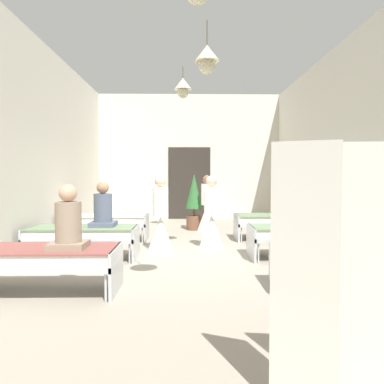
{
  "coord_description": "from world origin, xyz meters",
  "views": [
    {
      "loc": [
        -0.16,
        -6.62,
        1.49
      ],
      "look_at": [
        0.0,
        1.49,
        1.11
      ],
      "focal_mm": 35.19,
      "sensor_mm": 36.0,
      "label": 1
    }
  ],
  "objects_px": {
    "nurse_far_aisle": "(211,223)",
    "nurse_near_aisle": "(207,211)",
    "bed_left_row_2": "(106,221)",
    "bed_right_row_1": "(303,234)",
    "bed_right_row_2": "(277,221)",
    "privacy_screen": "(369,277)",
    "nurse_mid_aisle": "(160,225)",
    "bed_right_row_0": "(350,257)",
    "patient_seated_primary": "(103,210)",
    "bed_left_row_0": "(42,258)",
    "bed_left_row_1": "(83,234)",
    "patient_seated_secondary": "(68,225)",
    "potted_plant": "(194,199)"
  },
  "relations": [
    {
      "from": "nurse_mid_aisle",
      "to": "patient_seated_primary",
      "type": "xyz_separation_m",
      "value": [
        -0.98,
        -0.54,
        0.34
      ]
    },
    {
      "from": "bed_left_row_0",
      "to": "bed_right_row_0",
      "type": "bearing_deg",
      "value": 0.0
    },
    {
      "from": "patient_seated_primary",
      "to": "privacy_screen",
      "type": "height_order",
      "value": "privacy_screen"
    },
    {
      "from": "bed_left_row_0",
      "to": "patient_seated_secondary",
      "type": "height_order",
      "value": "patient_seated_secondary"
    },
    {
      "from": "bed_left_row_2",
      "to": "privacy_screen",
      "type": "relative_size",
      "value": 1.12
    },
    {
      "from": "bed_left_row_0",
      "to": "bed_left_row_1",
      "type": "height_order",
      "value": "same"
    },
    {
      "from": "bed_left_row_2",
      "to": "nurse_far_aisle",
      "type": "xyz_separation_m",
      "value": [
        2.33,
        -1.04,
        0.09
      ]
    },
    {
      "from": "bed_left_row_2",
      "to": "nurse_near_aisle",
      "type": "xyz_separation_m",
      "value": [
        2.37,
        1.24,
        0.09
      ]
    },
    {
      "from": "bed_right_row_1",
      "to": "bed_left_row_2",
      "type": "relative_size",
      "value": 1.0
    },
    {
      "from": "bed_right_row_1",
      "to": "bed_left_row_2",
      "type": "bearing_deg",
      "value": 154.09
    },
    {
      "from": "nurse_far_aisle",
      "to": "nurse_near_aisle",
      "type": "bearing_deg",
      "value": -52.49
    },
    {
      "from": "bed_right_row_2",
      "to": "bed_right_row_1",
      "type": "bearing_deg",
      "value": -90.0
    },
    {
      "from": "privacy_screen",
      "to": "bed_right_row_2",
      "type": "bearing_deg",
      "value": 88.39
    },
    {
      "from": "potted_plant",
      "to": "privacy_screen",
      "type": "relative_size",
      "value": 0.89
    },
    {
      "from": "patient_seated_primary",
      "to": "nurse_far_aisle",
      "type": "bearing_deg",
      "value": 22.69
    },
    {
      "from": "patient_seated_secondary",
      "to": "bed_right_row_0",
      "type": "bearing_deg",
      "value": 0.77
    },
    {
      "from": "bed_left_row_1",
      "to": "nurse_mid_aisle",
      "type": "bearing_deg",
      "value": 23.36
    },
    {
      "from": "patient_seated_secondary",
      "to": "potted_plant",
      "type": "xyz_separation_m",
      "value": [
        1.7,
        5.42,
        -0.04
      ]
    },
    {
      "from": "nurse_near_aisle",
      "to": "bed_left_row_0",
      "type": "bearing_deg",
      "value": 43.23
    },
    {
      "from": "nurse_far_aisle",
      "to": "privacy_screen",
      "type": "bearing_deg",
      "value": 135.45
    },
    {
      "from": "bed_right_row_2",
      "to": "privacy_screen",
      "type": "xyz_separation_m",
      "value": [
        -0.95,
        -6.2,
        0.41
      ]
    },
    {
      "from": "bed_left_row_2",
      "to": "nurse_mid_aisle",
      "type": "bearing_deg",
      "value": -44.89
    },
    {
      "from": "bed_right_row_0",
      "to": "patient_seated_secondary",
      "type": "xyz_separation_m",
      "value": [
        -3.56,
        -0.05,
        0.43
      ]
    },
    {
      "from": "bed_right_row_2",
      "to": "privacy_screen",
      "type": "distance_m",
      "value": 6.29
    },
    {
      "from": "bed_left_row_1",
      "to": "nurse_near_aisle",
      "type": "height_order",
      "value": "nurse_near_aisle"
    },
    {
      "from": "potted_plant",
      "to": "nurse_near_aisle",
      "type": "bearing_deg",
      "value": -45.63
    },
    {
      "from": "bed_left_row_1",
      "to": "bed_right_row_2",
      "type": "distance_m",
      "value": 4.35
    },
    {
      "from": "bed_left_row_2",
      "to": "nurse_mid_aisle",
      "type": "xyz_separation_m",
      "value": [
        1.33,
        -1.33,
        0.09
      ]
    },
    {
      "from": "bed_left_row_1",
      "to": "nurse_far_aisle",
      "type": "distance_m",
      "value": 2.49
    },
    {
      "from": "bed_left_row_0",
      "to": "bed_right_row_1",
      "type": "bearing_deg",
      "value": 25.91
    },
    {
      "from": "bed_left_row_0",
      "to": "nurse_near_aisle",
      "type": "height_order",
      "value": "nurse_near_aisle"
    },
    {
      "from": "bed_left_row_0",
      "to": "bed_left_row_1",
      "type": "relative_size",
      "value": 1.0
    },
    {
      "from": "nurse_near_aisle",
      "to": "nurse_mid_aisle",
      "type": "distance_m",
      "value": 2.77
    },
    {
      "from": "bed_right_row_2",
      "to": "privacy_screen",
      "type": "relative_size",
      "value": 1.12
    },
    {
      "from": "bed_left_row_2",
      "to": "nurse_near_aisle",
      "type": "height_order",
      "value": "nurse_near_aisle"
    },
    {
      "from": "nurse_near_aisle",
      "to": "patient_seated_secondary",
      "type": "height_order",
      "value": "nurse_near_aisle"
    },
    {
      "from": "privacy_screen",
      "to": "potted_plant",
      "type": "bearing_deg",
      "value": 103.78
    },
    {
      "from": "bed_left_row_0",
      "to": "bed_left_row_2",
      "type": "relative_size",
      "value": 1.0
    },
    {
      "from": "bed_right_row_0",
      "to": "bed_right_row_2",
      "type": "height_order",
      "value": "same"
    },
    {
      "from": "nurse_far_aisle",
      "to": "potted_plant",
      "type": "height_order",
      "value": "potted_plant"
    },
    {
      "from": "nurse_near_aisle",
      "to": "nurse_far_aisle",
      "type": "xyz_separation_m",
      "value": [
        -0.04,
        -2.28,
        0.0
      ]
    },
    {
      "from": "nurse_far_aisle",
      "to": "patient_seated_primary",
      "type": "distance_m",
      "value": 2.18
    },
    {
      "from": "nurse_near_aisle",
      "to": "privacy_screen",
      "type": "xyz_separation_m",
      "value": [
        0.59,
        -7.44,
        0.32
      ]
    },
    {
      "from": "bed_left_row_0",
      "to": "patient_seated_primary",
      "type": "distance_m",
      "value": 2.01
    },
    {
      "from": "bed_left_row_2",
      "to": "nurse_far_aisle",
      "type": "height_order",
      "value": "nurse_far_aisle"
    },
    {
      "from": "bed_left_row_1",
      "to": "nurse_mid_aisle",
      "type": "xyz_separation_m",
      "value": [
        1.33,
        0.57,
        0.09
      ]
    },
    {
      "from": "bed_left_row_1",
      "to": "bed_left_row_2",
      "type": "bearing_deg",
      "value": 90.0
    },
    {
      "from": "bed_right_row_0",
      "to": "patient_seated_primary",
      "type": "height_order",
      "value": "patient_seated_primary"
    },
    {
      "from": "nurse_near_aisle",
      "to": "potted_plant",
      "type": "xyz_separation_m",
      "value": [
        -0.33,
        0.33,
        0.3
      ]
    },
    {
      "from": "bed_left_row_1",
      "to": "patient_seated_primary",
      "type": "height_order",
      "value": "patient_seated_primary"
    }
  ]
}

